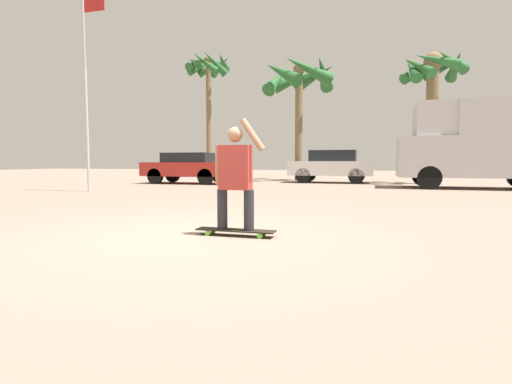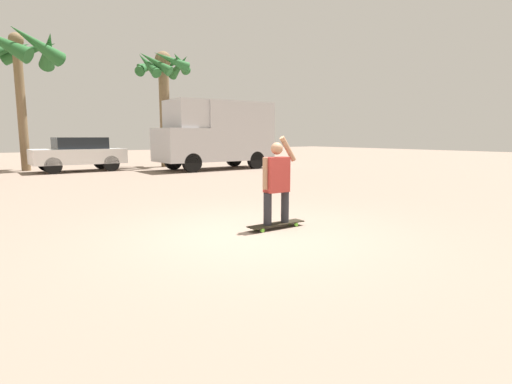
{
  "view_description": "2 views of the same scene",
  "coord_description": "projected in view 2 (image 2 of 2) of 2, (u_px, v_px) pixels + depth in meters",
  "views": [
    {
      "loc": [
        2.37,
        -4.99,
        1.02
      ],
      "look_at": [
        0.68,
        0.69,
        0.57
      ],
      "focal_mm": 28.0,
      "sensor_mm": 36.0,
      "label": 1
    },
    {
      "loc": [
        -3.71,
        -5.17,
        1.59
      ],
      "look_at": [
        0.8,
        1.06,
        0.51
      ],
      "focal_mm": 28.0,
      "sensor_mm": 36.0,
      "label": 2
    }
  ],
  "objects": [
    {
      "name": "ground_plane",
      "position": [
        254.0,
        234.0,
        6.52
      ],
      "size": [
        80.0,
        80.0,
        0.0
      ],
      "primitive_type": "plane",
      "color": "gray"
    },
    {
      "name": "skateboard",
      "position": [
        276.0,
        224.0,
        6.93
      ],
      "size": [
        1.11,
        0.24,
        0.09
      ],
      "color": "black",
      "rests_on": "ground_plane"
    },
    {
      "name": "person_skateboarder",
      "position": [
        277.0,
        179.0,
        6.82
      ],
      "size": [
        0.71,
        0.22,
        1.51
      ],
      "color": "#28282D",
      "rests_on": "skateboard"
    },
    {
      "name": "camper_van",
      "position": [
        217.0,
        133.0,
        19.18
      ],
      "size": [
        5.57,
        2.26,
        3.21
      ],
      "color": "black",
      "rests_on": "ground_plane"
    },
    {
      "name": "parked_car_white",
      "position": [
        79.0,
        153.0,
        18.06
      ],
      "size": [
        3.87,
        1.89,
        1.53
      ],
      "color": "black",
      "rests_on": "ground_plane"
    },
    {
      "name": "palm_tree_near_van",
      "position": [
        163.0,
        76.0,
        20.33
      ],
      "size": [
        2.97,
        2.99,
        5.86
      ],
      "color": "brown",
      "rests_on": "ground_plane"
    },
    {
      "name": "palm_tree_center_background",
      "position": [
        18.0,
        53.0,
        17.81
      ],
      "size": [
        3.92,
        4.13,
        6.4
      ],
      "color": "brown",
      "rests_on": "ground_plane"
    }
  ]
}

